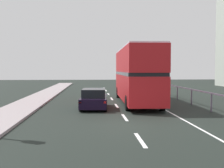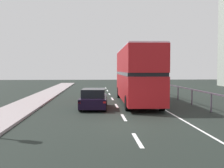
{
  "view_description": "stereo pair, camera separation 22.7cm",
  "coord_description": "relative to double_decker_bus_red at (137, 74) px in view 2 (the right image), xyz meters",
  "views": [
    {
      "loc": [
        -1.84,
        -13.25,
        2.67
      ],
      "look_at": [
        -0.35,
        6.95,
        1.62
      ],
      "focal_mm": 44.67,
      "sensor_mm": 36.0,
      "label": 1
    },
    {
      "loc": [
        -1.62,
        -13.26,
        2.67
      ],
      "look_at": [
        -0.35,
        6.95,
        1.62
      ],
      "focal_mm": 44.67,
      "sensor_mm": 36.0,
      "label": 2
    }
  ],
  "objects": [
    {
      "name": "bridge_side_railing",
      "position": [
        4.0,
        0.37,
        -1.36
      ],
      "size": [
        0.1,
        42.0,
        1.22
      ],
      "color": "#54485A",
      "rests_on": "ground"
    },
    {
      "name": "double_decker_bus_red",
      "position": [
        0.0,
        0.0,
        0.0
      ],
      "size": [
        2.76,
        11.41,
        4.36
      ],
      "rotation": [
        0.0,
        0.0,
        -0.02
      ],
      "color": "#AD171B",
      "rests_on": "ground"
    },
    {
      "name": "lane_paint_markings",
      "position": [
        0.2,
        -0.35,
        -2.33
      ],
      "size": [
        3.18,
        46.0,
        0.01
      ],
      "color": "silver",
      "rests_on": "ground"
    },
    {
      "name": "hatchback_car_near",
      "position": [
        -3.4,
        -2.9,
        -1.67
      ],
      "size": [
        1.96,
        4.13,
        1.37
      ],
      "rotation": [
        0.0,
        0.0,
        -0.06
      ],
      "color": "black",
      "rests_on": "ground"
    },
    {
      "name": "ground_plane",
      "position": [
        -1.72,
        -8.63,
        -2.38
      ],
      "size": [
        74.4,
        120.0,
        0.1
      ],
      "primitive_type": "cube",
      "color": "black"
    }
  ]
}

